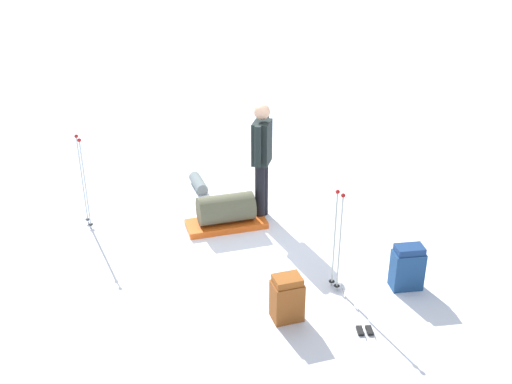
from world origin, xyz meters
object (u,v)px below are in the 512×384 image
object	(u,v)px
ski_poles_planted_near	(337,236)
backpack_large_dark	(407,267)
sleeping_mat_rolled	(198,183)
gear_sled	(226,213)
backpack_bright	(287,298)
skier_standing	(262,156)
ski_pair_near	(365,332)
ski_poles_planted_far	(83,178)

from	to	relation	value
ski_poles_planted_near	backpack_large_dark	bearing A→B (deg)	79.65
sleeping_mat_rolled	gear_sled	bearing A→B (deg)	10.12
backpack_bright	skier_standing	bearing A→B (deg)	174.58
gear_sled	sleeping_mat_rolled	bearing A→B (deg)	-169.88
backpack_large_dark	gear_sled	bearing A→B (deg)	-135.43
backpack_bright	ski_pair_near	bearing A→B (deg)	60.49
backpack_large_dark	sleeping_mat_rolled	distance (m)	3.81
ski_poles_planted_far	ski_pair_near	bearing A→B (deg)	44.53
backpack_bright	sleeping_mat_rolled	size ratio (longest dim) A/B	0.97
ski_pair_near	gear_sled	world-z (taller)	gear_sled
backpack_bright	gear_sled	distance (m)	2.18
backpack_large_dark	ski_poles_planted_far	distance (m)	4.40
backpack_bright	sleeping_mat_rolled	bearing A→B (deg)	-170.86
backpack_large_dark	ski_poles_planted_near	distance (m)	0.95
backpack_bright	sleeping_mat_rolled	xyz separation A→B (m)	(-3.48, -0.56, -0.17)
backpack_large_dark	backpack_bright	world-z (taller)	backpack_large_dark
backpack_large_dark	sleeping_mat_rolled	world-z (taller)	backpack_large_dark
skier_standing	ski_poles_planted_near	distance (m)	1.98
ski_poles_planted_near	ski_poles_planted_far	size ratio (longest dim) A/B	0.95
ski_poles_planted_far	sleeping_mat_rolled	xyz separation A→B (m)	(-0.90, 1.65, -0.65)
ski_pair_near	ski_poles_planted_far	bearing A→B (deg)	-135.47
backpack_bright	gear_sled	size ratio (longest dim) A/B	0.47
ski_pair_near	gear_sled	xyz separation A→B (m)	(-2.57, -1.07, 0.21)
ski_poles_planted_far	skier_standing	bearing A→B (deg)	84.47
ski_poles_planted_near	sleeping_mat_rolled	bearing A→B (deg)	-157.67
gear_sled	backpack_large_dark	bearing A→B (deg)	44.57
ski_poles_planted_far	sleeping_mat_rolled	distance (m)	1.99
backpack_bright	gear_sled	xyz separation A→B (m)	(-2.15, -0.32, -0.03)
ski_poles_planted_near	sleeping_mat_rolled	xyz separation A→B (m)	(-3.04, -1.25, -0.61)
ski_pair_near	ski_poles_planted_near	world-z (taller)	ski_poles_planted_near
ski_pair_near	sleeping_mat_rolled	xyz separation A→B (m)	(-3.90, -1.30, 0.08)
ski_poles_planted_far	gear_sled	xyz separation A→B (m)	(0.42, 1.88, -0.52)
backpack_bright	ski_poles_planted_near	distance (m)	0.93
ski_pair_near	gear_sled	distance (m)	2.79
ski_pair_near	backpack_large_dark	world-z (taller)	backpack_large_dark
backpack_large_dark	gear_sled	xyz separation A→B (m)	(-1.87, -1.84, -0.05)
ski_poles_planted_near	ski_poles_planted_far	distance (m)	3.60
gear_sled	sleeping_mat_rolled	size ratio (longest dim) A/B	2.07
ski_poles_planted_far	gear_sled	world-z (taller)	ski_poles_planted_far
skier_standing	ski_poles_planted_far	world-z (taller)	skier_standing
sleeping_mat_rolled	backpack_large_dark	bearing A→B (deg)	33.06
backpack_large_dark	ski_poles_planted_near	world-z (taller)	ski_poles_planted_near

